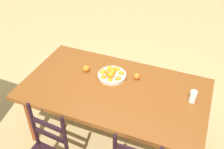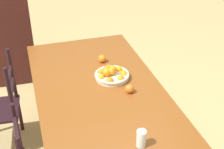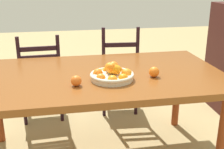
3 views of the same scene
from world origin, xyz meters
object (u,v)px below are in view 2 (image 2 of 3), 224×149
at_px(cabinet, 11,34).
at_px(orange_loose_0, 130,89).
at_px(fruit_bowl, 112,74).
at_px(dining_table, 98,92).
at_px(drinking_glass, 141,139).
at_px(chair_near_window, 1,108).
at_px(orange_loose_1, 102,59).

height_order(cabinet, orange_loose_0, cabinet).
bearing_deg(orange_loose_0, fruit_bowl, 16.47).
xyz_separation_m(dining_table, fruit_bowl, (0.09, -0.15, 0.11)).
distance_m(dining_table, orange_loose_0, 0.31).
bearing_deg(drinking_glass, chair_near_window, 40.03).
bearing_deg(chair_near_window, orange_loose_1, 97.64).
xyz_separation_m(fruit_bowl, orange_loose_0, (-0.27, -0.08, -0.00)).
bearing_deg(orange_loose_1, orange_loose_0, -171.97).
bearing_deg(chair_near_window, drinking_glass, 44.75).
height_order(dining_table, fruit_bowl, fruit_bowl).
bearing_deg(orange_loose_1, chair_near_window, 92.93).
distance_m(orange_loose_0, orange_loose_1, 0.59).
bearing_deg(orange_loose_1, drinking_glass, 177.32).
distance_m(fruit_bowl, orange_loose_0, 0.28).
relative_size(chair_near_window, orange_loose_1, 12.64).
distance_m(orange_loose_1, drinking_glass, 1.21).
xyz_separation_m(dining_table, cabinet, (1.75, 0.72, -0.09)).
bearing_deg(orange_loose_0, orange_loose_1, 8.03).
distance_m(orange_loose_0, drinking_glass, 0.64).
distance_m(dining_table, chair_near_window, 0.97).
bearing_deg(dining_table, orange_loose_0, -126.44).
bearing_deg(orange_loose_0, cabinet, 26.36).
distance_m(dining_table, drinking_glass, 0.81).
height_order(dining_table, orange_loose_0, orange_loose_0).
relative_size(cabinet, orange_loose_0, 16.03).
relative_size(fruit_bowl, drinking_glass, 2.47).
height_order(cabinet, fruit_bowl, cabinet).
bearing_deg(dining_table, fruit_bowl, -58.79).
height_order(dining_table, drinking_glass, drinking_glass).
bearing_deg(dining_table, drinking_glass, -173.19).
bearing_deg(cabinet, dining_table, -156.52).
relative_size(dining_table, chair_near_window, 2.01).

